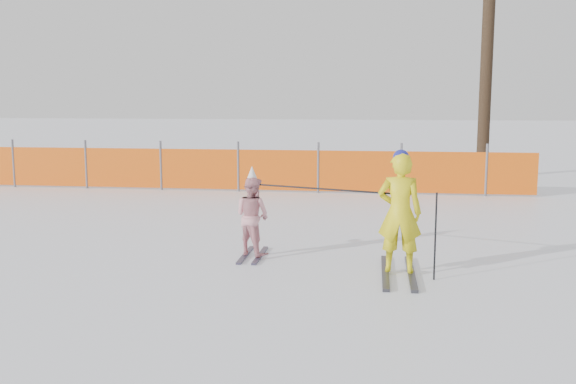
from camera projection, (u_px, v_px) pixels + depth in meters
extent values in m
plane|color=white|center=(283.00, 270.00, 8.76)|extent=(120.00, 120.00, 0.00)
cube|color=black|center=(385.00, 272.00, 8.55)|extent=(0.09, 1.67, 0.04)
cube|color=black|center=(411.00, 273.00, 8.51)|extent=(0.09, 1.67, 0.04)
imported|color=yellow|center=(400.00, 213.00, 8.41)|extent=(0.61, 0.42, 1.58)
sphere|color=navy|center=(401.00, 157.00, 8.30)|extent=(0.21, 0.21, 0.21)
cube|color=black|center=(245.00, 255.00, 9.52)|extent=(0.09, 1.04, 0.03)
cube|color=black|center=(260.00, 255.00, 9.49)|extent=(0.09, 1.04, 0.03)
imported|color=pink|center=(252.00, 216.00, 9.41)|extent=(0.71, 0.67, 1.16)
cone|color=white|center=(252.00, 174.00, 9.32)|extent=(0.19, 0.19, 0.24)
cylinder|color=black|center=(435.00, 237.00, 8.19)|extent=(0.02, 0.02, 1.14)
cylinder|color=black|center=(322.00, 189.00, 8.86)|extent=(1.87, 0.65, 0.02)
cylinder|color=#595960|center=(14.00, 163.00, 16.77)|extent=(0.06, 0.06, 1.25)
cylinder|color=#595960|center=(86.00, 164.00, 16.50)|extent=(0.06, 0.06, 1.25)
cylinder|color=#595960|center=(161.00, 165.00, 16.24)|extent=(0.06, 0.06, 1.25)
cylinder|color=#595960|center=(238.00, 167.00, 15.98)|extent=(0.06, 0.06, 1.25)
cylinder|color=#595960|center=(318.00, 168.00, 15.71)|extent=(0.06, 0.06, 1.25)
cylinder|color=#595960|center=(401.00, 169.00, 15.45)|extent=(0.06, 0.06, 1.25)
cylinder|color=#595960|center=(486.00, 170.00, 15.18)|extent=(0.06, 0.06, 1.25)
cube|color=#E5570C|center=(184.00, 169.00, 16.17)|extent=(17.18, 0.03, 1.00)
cylinder|color=#312216|center=(486.00, 82.00, 18.28)|extent=(0.34, 0.34, 5.53)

